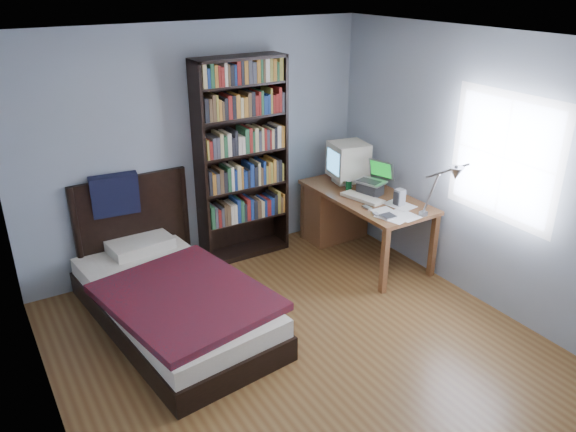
% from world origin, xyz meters
% --- Properties ---
extents(room, '(4.20, 4.24, 2.50)m').
position_xyz_m(room, '(0.03, -0.00, 1.25)').
color(room, brown).
rests_on(room, ground).
extents(desk, '(0.75, 1.54, 0.73)m').
position_xyz_m(desk, '(1.51, 1.62, 0.41)').
color(desk, brown).
rests_on(desk, floor).
extents(crt_monitor, '(0.46, 0.43, 0.46)m').
position_xyz_m(crt_monitor, '(1.56, 1.63, 0.99)').
color(crt_monitor, beige).
rests_on(crt_monitor, desk).
extents(laptop, '(0.37, 0.35, 0.36)m').
position_xyz_m(laptop, '(1.56, 1.19, 0.83)').
color(laptop, '#2D2D30').
rests_on(laptop, desk).
extents(desk_lamp, '(0.26, 0.57, 0.68)m').
position_xyz_m(desk_lamp, '(1.50, 0.06, 1.28)').
color(desk_lamp, '#99999E').
rests_on(desk_lamp, desk).
extents(keyboard, '(0.29, 0.49, 0.04)m').
position_xyz_m(keyboard, '(1.39, 1.12, 0.75)').
color(keyboard, beige).
rests_on(keyboard, desk).
extents(speaker, '(0.09, 0.09, 0.18)m').
position_xyz_m(speaker, '(1.60, 0.79, 0.82)').
color(speaker, gray).
rests_on(speaker, desk).
extents(soda_can, '(0.06, 0.06, 0.12)m').
position_xyz_m(soda_can, '(1.41, 1.39, 0.79)').
color(soda_can, '#083B16').
rests_on(soda_can, desk).
extents(mouse, '(0.07, 0.12, 0.04)m').
position_xyz_m(mouse, '(1.48, 1.48, 0.75)').
color(mouse, silver).
rests_on(mouse, desk).
extents(phone_silver, '(0.05, 0.11, 0.02)m').
position_xyz_m(phone_silver, '(1.27, 0.90, 0.74)').
color(phone_silver, '#B4B4B9').
rests_on(phone_silver, desk).
extents(phone_grey, '(0.06, 0.09, 0.02)m').
position_xyz_m(phone_grey, '(1.24, 0.72, 0.74)').
color(phone_grey, gray).
rests_on(phone_grey, desk).
extents(external_drive, '(0.13, 0.13, 0.03)m').
position_xyz_m(external_drive, '(1.30, 0.61, 0.74)').
color(external_drive, gray).
rests_on(external_drive, desk).
extents(bookshelf, '(0.97, 0.30, 2.17)m').
position_xyz_m(bookshelf, '(0.40, 1.94, 1.09)').
color(bookshelf, black).
rests_on(bookshelf, floor).
extents(bed, '(1.40, 2.31, 1.16)m').
position_xyz_m(bed, '(-0.78, 1.12, 0.25)').
color(bed, black).
rests_on(bed, floor).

